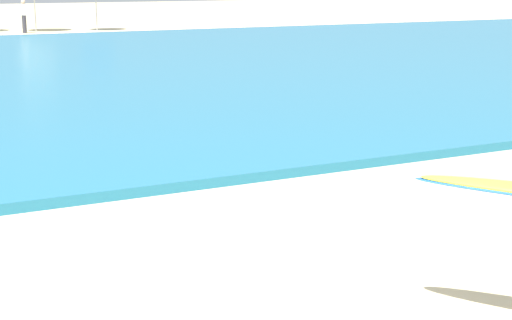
% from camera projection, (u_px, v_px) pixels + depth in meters
% --- Properties ---
extents(beachgoer_near_row_mid, '(0.32, 0.20, 1.58)m').
position_uv_depth(beachgoer_near_row_mid, '(24.00, 15.00, 39.17)').
color(beachgoer_near_row_mid, '#383842').
rests_on(beachgoer_near_row_mid, ground).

